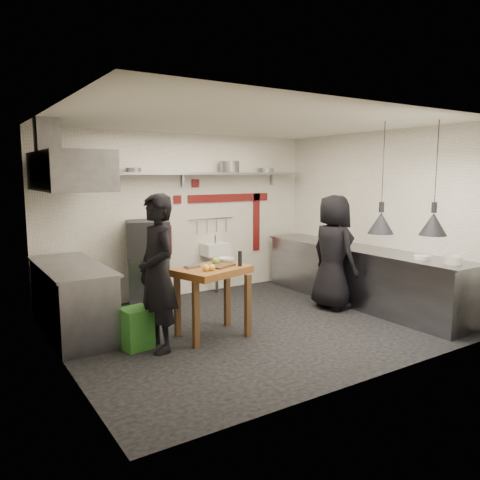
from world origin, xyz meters
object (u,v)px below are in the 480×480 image
prep_table (213,302)px  chef_right (333,252)px  green_bin (136,328)px  chef_left (157,273)px  combi_oven (148,239)px  oven_stand (149,280)px

prep_table → chef_right: 2.29m
green_bin → chef_left: chef_left is taller
combi_oven → green_bin: bearing=-97.9°
combi_oven → green_bin: (-0.86, -1.70, -0.84)m
green_bin → combi_oven: bearing=63.0°
combi_oven → chef_left: 1.99m
prep_table → chef_left: size_ratio=0.49×
green_bin → chef_left: size_ratio=0.26×
prep_table → chef_left: 0.92m
combi_oven → chef_right: size_ratio=0.37×
prep_table → chef_left: chef_left is taller
combi_oven → green_bin: 2.08m
prep_table → oven_stand: bearing=77.1°
green_bin → chef_right: chef_right is taller
oven_stand → chef_right: (2.36, -1.77, 0.50)m
oven_stand → combi_oven: combi_oven is taller
prep_table → chef_right: bearing=-13.5°
green_bin → chef_left: (0.22, -0.19, 0.69)m
chef_right → chef_left: bearing=94.9°
green_bin → chef_right: size_ratio=0.28×
oven_stand → combi_oven: bearing=-85.2°
oven_stand → chef_right: bearing=-17.8°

